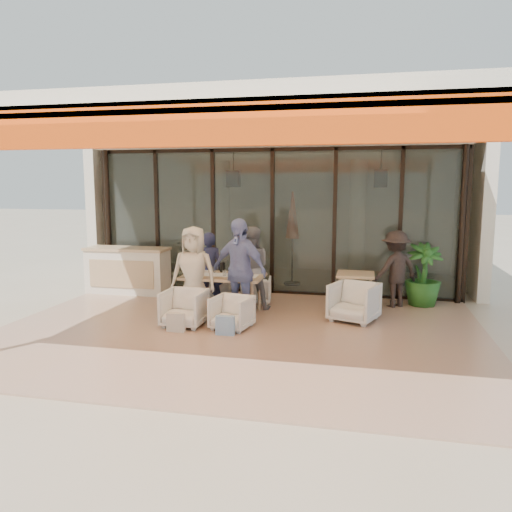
# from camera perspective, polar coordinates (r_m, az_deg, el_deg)

# --- Properties ---
(ground) EXTENTS (70.00, 70.00, 0.00)m
(ground) POSITION_cam_1_polar(r_m,az_deg,el_deg) (8.35, -2.04, -8.69)
(ground) COLOR #C6B293
(ground) RESTS_ON ground
(terrace_floor) EXTENTS (8.00, 6.00, 0.01)m
(terrace_floor) POSITION_cam_1_polar(r_m,az_deg,el_deg) (8.35, -2.04, -8.66)
(terrace_floor) COLOR tan
(terrace_floor) RESTS_ON ground
(terrace_structure) EXTENTS (8.00, 6.00, 3.40)m
(terrace_structure) POSITION_cam_1_polar(r_m,az_deg,el_deg) (7.77, -2.67, 14.28)
(terrace_structure) COLOR silver
(terrace_structure) RESTS_ON ground
(glass_storefront) EXTENTS (8.08, 0.10, 3.20)m
(glass_storefront) POSITION_cam_1_polar(r_m,az_deg,el_deg) (10.95, 1.89, 3.89)
(glass_storefront) COLOR #9EADA3
(glass_storefront) RESTS_ON ground
(interior_block) EXTENTS (9.05, 3.62, 3.52)m
(interior_block) POSITION_cam_1_polar(r_m,az_deg,el_deg) (13.20, 3.81, 7.36)
(interior_block) COLOR silver
(interior_block) RESTS_ON ground
(host_counter) EXTENTS (1.85, 0.65, 1.04)m
(host_counter) POSITION_cam_1_polar(r_m,az_deg,el_deg) (11.43, -14.45, -1.58)
(host_counter) COLOR silver
(host_counter) RESTS_ON ground
(dining_table) EXTENTS (1.50, 0.90, 0.93)m
(dining_table) POSITION_cam_1_polar(r_m,az_deg,el_deg) (9.35, -3.78, -2.53)
(dining_table) COLOR tan
(dining_table) RESTS_ON ground
(chair_far_left) EXTENTS (0.68, 0.65, 0.59)m
(chair_far_left) POSITION_cam_1_polar(r_m,az_deg,el_deg) (10.43, -4.49, -3.59)
(chair_far_left) COLOR white
(chair_far_left) RESTS_ON ground
(chair_far_right) EXTENTS (0.67, 0.64, 0.61)m
(chair_far_right) POSITION_cam_1_polar(r_m,az_deg,el_deg) (10.21, 0.03, -3.77)
(chair_far_right) COLOR white
(chair_far_right) RESTS_ON ground
(chair_near_left) EXTENTS (0.70, 0.66, 0.71)m
(chair_near_left) POSITION_cam_1_polar(r_m,az_deg,el_deg) (8.66, -8.19, -5.71)
(chair_near_left) COLOR white
(chair_near_left) RESTS_ON ground
(chair_near_right) EXTENTS (0.71, 0.68, 0.63)m
(chair_near_right) POSITION_cam_1_polar(r_m,az_deg,el_deg) (8.42, -2.80, -6.32)
(chair_near_right) COLOR white
(chair_near_right) RESTS_ON ground
(diner_navy) EXTENTS (0.60, 0.44, 1.50)m
(diner_navy) POSITION_cam_1_polar(r_m,az_deg,el_deg) (9.87, -5.37, -1.59)
(diner_navy) COLOR #1A1D39
(diner_navy) RESTS_ON ground
(diner_grey) EXTENTS (0.93, 0.81, 1.62)m
(diner_grey) POSITION_cam_1_polar(r_m,az_deg,el_deg) (9.64, -0.62, -1.42)
(diner_grey) COLOR slate
(diner_grey) RESTS_ON ground
(diner_cream) EXTENTS (0.84, 0.56, 1.69)m
(diner_cream) POSITION_cam_1_polar(r_m,az_deg,el_deg) (9.02, -7.14, -1.96)
(diner_cream) COLOR beige
(diner_cream) RESTS_ON ground
(diner_periwinkle) EXTENTS (1.17, 0.80, 1.84)m
(diner_periwinkle) POSITION_cam_1_polar(r_m,az_deg,el_deg) (8.76, -1.96, -1.67)
(diner_periwinkle) COLOR #6771AD
(diner_periwinkle) RESTS_ON ground
(tote_bag_cream) EXTENTS (0.30, 0.10, 0.34)m
(tote_bag_cream) POSITION_cam_1_polar(r_m,az_deg,el_deg) (8.35, -9.15, -7.58)
(tote_bag_cream) COLOR silver
(tote_bag_cream) RESTS_ON ground
(tote_bag_blue) EXTENTS (0.30, 0.10, 0.34)m
(tote_bag_blue) POSITION_cam_1_polar(r_m,az_deg,el_deg) (8.08, -3.55, -8.01)
(tote_bag_blue) COLOR #99BFD8
(tote_bag_blue) RESTS_ON ground
(side_table) EXTENTS (0.70, 0.70, 0.74)m
(side_table) POSITION_cam_1_polar(r_m,az_deg,el_deg) (9.70, 11.30, -2.57)
(side_table) COLOR tan
(side_table) RESTS_ON ground
(side_chair) EXTENTS (0.95, 0.92, 0.78)m
(side_chair) POSITION_cam_1_polar(r_m,az_deg,el_deg) (9.02, 11.14, -5.00)
(side_chair) COLOR white
(side_chair) RESTS_ON ground
(standing_woman) EXTENTS (1.14, 1.02, 1.53)m
(standing_woman) POSITION_cam_1_polar(r_m,az_deg,el_deg) (10.17, 15.65, -1.49)
(standing_woman) COLOR black
(standing_woman) RESTS_ON ground
(potted_palm) EXTENTS (0.86, 0.86, 1.27)m
(potted_palm) POSITION_cam_1_polar(r_m,az_deg,el_deg) (10.45, 18.57, -2.09)
(potted_palm) COLOR #1E5919
(potted_palm) RESTS_ON ground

